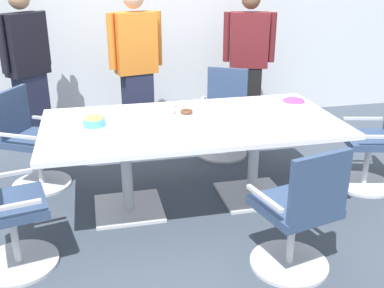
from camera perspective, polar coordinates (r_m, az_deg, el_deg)
The scene contains 16 objects.
ground_plane at distance 4.00m, azimuth 0.00°, elevation -7.41°, with size 10.00×10.00×0.01m, color #3D4754.
back_wall at distance 5.89m, azimuth -5.42°, elevation 16.31°, with size 8.00×0.10×2.80m, color silver.
conference_table at distance 3.74m, azimuth 0.00°, elevation 1.07°, with size 2.40×1.20×0.75m.
office_chair_0 at distance 3.26m, azimuth -22.76°, elevation -8.21°, with size 0.64×0.64×0.91m.
office_chair_1 at distance 3.07m, azimuth 13.26°, elevation -8.94°, with size 0.65×0.65×0.91m.
office_chair_2 at distance 4.45m, azimuth 22.03°, elevation -0.14°, with size 0.65×0.65×0.91m.
office_chair_3 at distance 4.89m, azimuth 4.01°, elevation 3.35°, with size 0.73×0.73×0.91m.
office_chair_4 at distance 4.40m, azimuth -19.48°, elevation -0.05°, with size 0.73×0.73×0.91m.
person_standing_0 at distance 5.28m, azimuth -19.92°, elevation 9.01°, with size 0.50×0.47×1.72m.
person_standing_1 at distance 5.10m, azimuth -7.00°, elevation 9.71°, with size 0.61×0.31×1.72m.
person_standing_2 at distance 5.52m, azimuth 7.09°, elevation 10.32°, with size 0.61×0.33×1.68m.
snack_bowl_candy_mix at distance 4.10m, azimuth 12.63°, elevation 5.00°, with size 0.22×0.22×0.10m.
snack_bowl_cookies at distance 3.66m, azimuth -12.19°, elevation 2.89°, with size 0.18×0.18×0.09m.
donut_platter at distance 3.94m, azimuth -1.57°, elevation 4.40°, with size 0.32×0.32×0.04m.
plate_stack at distance 3.68m, azimuth 12.22°, elevation 2.56°, with size 0.18×0.18×0.03m.
napkin_pile at distance 3.28m, azimuth -5.24°, elevation 1.17°, with size 0.19×0.19×0.09m, color white.
Camera 1 is at (-0.78, -3.41, 1.94)m, focal length 42.45 mm.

